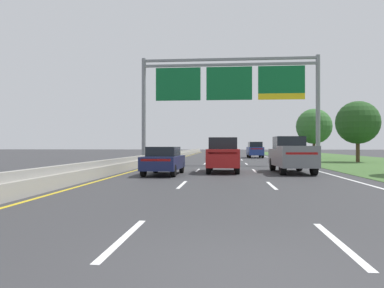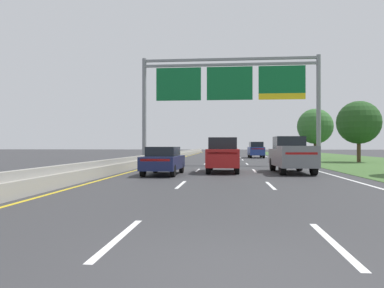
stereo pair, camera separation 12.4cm
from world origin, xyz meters
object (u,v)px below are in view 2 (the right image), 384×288
object	(u,v)px
car_blue_right_lane_suv	(256,150)
roadside_tree_mid	(359,123)
car_navy_left_lane_sedan	(163,160)
roadside_tree_far	(315,126)
car_gold_centre_lane_sedan	(225,152)
car_red_centre_lane_suv	(223,154)
overhead_sign_gantry	(230,88)
pickup_truck_grey	(291,155)

from	to	relation	value
car_blue_right_lane_suv	roadside_tree_mid	xyz separation A→B (m)	(8.97, -12.24, 2.78)
roadside_tree_mid	car_navy_left_lane_sedan	bearing A→B (deg)	-133.97
roadside_tree_mid	roadside_tree_far	distance (m)	10.91
car_blue_right_lane_suv	car_gold_centre_lane_sedan	world-z (taller)	car_blue_right_lane_suv
car_gold_centre_lane_sedan	roadside_tree_mid	size ratio (longest dim) A/B	0.74
car_red_centre_lane_suv	car_gold_centre_lane_sedan	world-z (taller)	car_red_centre_lane_suv
car_gold_centre_lane_sedan	roadside_tree_far	world-z (taller)	roadside_tree_far
car_blue_right_lane_suv	car_navy_left_lane_sedan	bearing A→B (deg)	164.81
overhead_sign_gantry	pickup_truck_grey	distance (m)	10.91
pickup_truck_grey	car_blue_right_lane_suv	distance (m)	27.03
car_red_centre_lane_suv	roadside_tree_far	distance (m)	28.07
car_navy_left_lane_sedan	car_blue_right_lane_suv	bearing A→B (deg)	-12.73
roadside_tree_far	car_blue_right_lane_suv	bearing A→B (deg)	168.69
pickup_truck_grey	roadside_tree_far	world-z (taller)	roadside_tree_far
car_blue_right_lane_suv	roadside_tree_mid	size ratio (longest dim) A/B	0.79
overhead_sign_gantry	car_gold_centre_lane_sedan	world-z (taller)	overhead_sign_gantry
car_red_centre_lane_suv	roadside_tree_mid	bearing A→B (deg)	-41.43
car_blue_right_lane_suv	overhead_sign_gantry	bearing A→B (deg)	167.83
roadside_tree_far	roadside_tree_mid	bearing A→B (deg)	-81.22
pickup_truck_grey	car_navy_left_lane_sedan	world-z (taller)	pickup_truck_grey
roadside_tree_mid	car_blue_right_lane_suv	bearing A→B (deg)	126.24
car_blue_right_lane_suv	car_red_centre_lane_suv	world-z (taller)	same
overhead_sign_gantry	car_blue_right_lane_suv	size ratio (longest dim) A/B	3.18
car_navy_left_lane_sedan	car_blue_right_lane_suv	world-z (taller)	car_blue_right_lane_suv
car_navy_left_lane_sedan	car_gold_centre_lane_sedan	xyz separation A→B (m)	(3.32, 29.76, 0.00)
car_blue_right_lane_suv	roadside_tree_mid	distance (m)	15.43
car_navy_left_lane_sedan	roadside_tree_mid	world-z (taller)	roadside_tree_mid
roadside_tree_mid	roadside_tree_far	bearing A→B (deg)	98.78
car_blue_right_lane_suv	car_gold_centre_lane_sedan	xyz separation A→B (m)	(-4.08, 0.55, -0.28)
car_blue_right_lane_suv	roadside_tree_far	xyz separation A→B (m)	(7.31, -1.46, 2.97)
overhead_sign_gantry	car_red_centre_lane_suv	xyz separation A→B (m)	(-0.47, -8.64, -5.41)
car_navy_left_lane_sedan	car_blue_right_lane_suv	xyz separation A→B (m)	(7.40, 29.21, 0.28)
car_red_centre_lane_suv	roadside_tree_far	bearing A→B (deg)	-23.91
overhead_sign_gantry	pickup_truck_grey	size ratio (longest dim) A/B	2.77
car_navy_left_lane_sedan	roadside_tree_mid	size ratio (longest dim) A/B	0.74
pickup_truck_grey	car_navy_left_lane_sedan	distance (m)	7.73
overhead_sign_gantry	car_navy_left_lane_sedan	size ratio (longest dim) A/B	3.39
overhead_sign_gantry	car_blue_right_lane_suv	bearing A→B (deg)	78.80
roadside_tree_far	overhead_sign_gantry	bearing A→B (deg)	-122.98
car_gold_centre_lane_sedan	pickup_truck_grey	bearing A→B (deg)	-172.97
car_gold_centre_lane_sedan	car_blue_right_lane_suv	bearing A→B (deg)	-99.01
car_red_centre_lane_suv	car_gold_centre_lane_sedan	xyz separation A→B (m)	(0.01, 27.49, -0.28)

